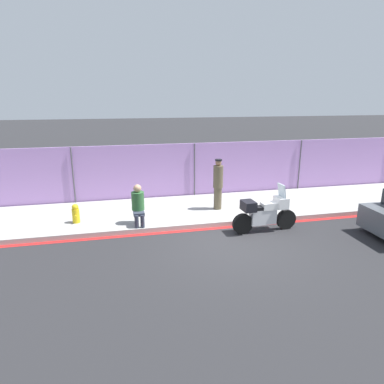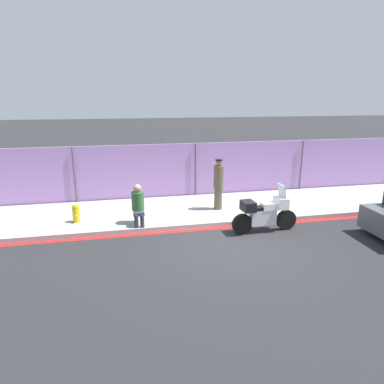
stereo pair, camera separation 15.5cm
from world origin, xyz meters
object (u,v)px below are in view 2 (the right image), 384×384
object	(u,v)px
motorcycle	(264,213)
fire_hydrant	(76,213)
person_seated_on_curb	(138,203)
officer_standing	(218,184)

from	to	relation	value
motorcycle	fire_hydrant	world-z (taller)	motorcycle
motorcycle	person_seated_on_curb	bearing A→B (deg)	160.96
motorcycle	person_seated_on_curb	size ratio (longest dim) A/B	1.66
fire_hydrant	person_seated_on_curb	bearing A→B (deg)	-16.08
person_seated_on_curb	officer_standing	bearing A→B (deg)	17.37
person_seated_on_curb	fire_hydrant	distance (m)	2.08
person_seated_on_curb	motorcycle	bearing A→B (deg)	-16.19
officer_standing	fire_hydrant	distance (m)	4.91
motorcycle	officer_standing	size ratio (longest dim) A/B	1.18
person_seated_on_curb	fire_hydrant	world-z (taller)	person_seated_on_curb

